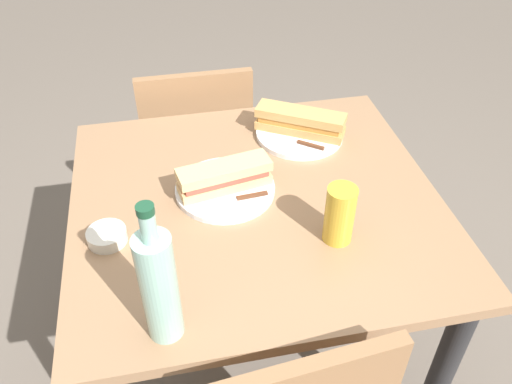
% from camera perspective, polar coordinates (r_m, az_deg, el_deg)
% --- Properties ---
extents(ground_plane, '(8.00, 8.00, 0.00)m').
position_cam_1_polar(ground_plane, '(1.91, 0.00, -18.11)').
color(ground_plane, '#6B6056').
extents(dining_table, '(0.93, 0.87, 0.76)m').
position_cam_1_polar(dining_table, '(1.42, 0.00, -4.61)').
color(dining_table, '#997251').
rests_on(dining_table, ground).
extents(chair_near, '(0.40, 0.40, 0.84)m').
position_cam_1_polar(chair_near, '(1.99, -6.35, 4.57)').
color(chair_near, '#936B47').
rests_on(chair_near, ground).
extents(plate_near, '(0.26, 0.26, 0.01)m').
position_cam_1_polar(plate_near, '(1.35, -3.37, 0.33)').
color(plate_near, white).
rests_on(plate_near, dining_table).
extents(baguette_sandwich_near, '(0.25, 0.11, 0.07)m').
position_cam_1_polar(baguette_sandwich_near, '(1.32, -3.44, 1.71)').
color(baguette_sandwich_near, '#DBB77A').
rests_on(baguette_sandwich_near, plate_near).
extents(knife_near, '(0.18, 0.03, 0.01)m').
position_cam_1_polar(knife_near, '(1.30, -2.06, -0.72)').
color(knife_near, silver).
rests_on(knife_near, plate_near).
extents(plate_far, '(0.26, 0.26, 0.01)m').
position_cam_1_polar(plate_far, '(1.56, 4.74, 6.36)').
color(plate_far, white).
rests_on(plate_far, dining_table).
extents(baguette_sandwich_far, '(0.26, 0.19, 0.07)m').
position_cam_1_polar(baguette_sandwich_far, '(1.54, 4.83, 7.65)').
color(baguette_sandwich_far, tan).
rests_on(baguette_sandwich_far, plate_far).
extents(knife_far, '(0.15, 0.12, 0.01)m').
position_cam_1_polar(knife_far, '(1.50, 4.58, 5.44)').
color(knife_far, silver).
rests_on(knife_far, plate_far).
extents(water_bottle, '(0.07, 0.07, 0.32)m').
position_cam_1_polar(water_bottle, '(0.97, -10.48, -9.98)').
color(water_bottle, '#99C6B7').
rests_on(water_bottle, dining_table).
extents(beer_glass, '(0.07, 0.07, 0.15)m').
position_cam_1_polar(beer_glass, '(1.19, 9.07, -2.43)').
color(beer_glass, gold).
rests_on(beer_glass, dining_table).
extents(olive_bowl, '(0.09, 0.09, 0.03)m').
position_cam_1_polar(olive_bowl, '(1.26, -15.87, -4.63)').
color(olive_bowl, silver).
rests_on(olive_bowl, dining_table).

